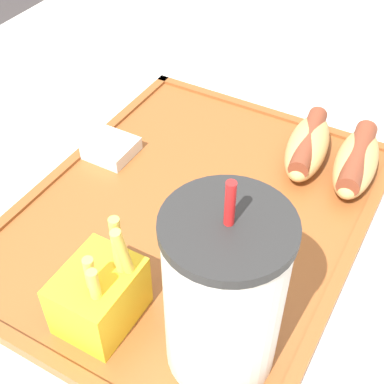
# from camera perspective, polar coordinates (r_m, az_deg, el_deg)

# --- Properties ---
(dining_table) EXTENTS (1.29, 1.04, 0.75)m
(dining_table) POSITION_cam_1_polar(r_m,az_deg,el_deg) (0.89, 1.71, -18.88)
(dining_table) COLOR beige
(dining_table) RESTS_ON ground_plane
(food_tray) EXTENTS (0.43, 0.34, 0.01)m
(food_tray) POSITION_cam_1_polar(r_m,az_deg,el_deg) (0.57, 0.00, -2.51)
(food_tray) COLOR brown
(food_tray) RESTS_ON dining_table
(soda_cup) EXTENTS (0.09, 0.09, 0.19)m
(soda_cup) POSITION_cam_1_polar(r_m,az_deg,el_deg) (0.41, 3.40, -10.93)
(soda_cup) COLOR silver
(soda_cup) RESTS_ON food_tray
(hot_dog_far) EXTENTS (0.13, 0.06, 0.04)m
(hot_dog_far) POSITION_cam_1_polar(r_m,az_deg,el_deg) (0.63, 17.13, 3.17)
(hot_dog_far) COLOR tan
(hot_dog_far) RESTS_ON food_tray
(hot_dog_near) EXTENTS (0.13, 0.06, 0.04)m
(hot_dog_near) POSITION_cam_1_polar(r_m,az_deg,el_deg) (0.63, 12.24, 4.86)
(hot_dog_near) COLOR tan
(hot_dog_near) RESTS_ON food_tray
(fries_carton) EXTENTS (0.07, 0.06, 0.11)m
(fries_carton) POSITION_cam_1_polar(r_m,az_deg,el_deg) (0.47, -9.73, -10.66)
(fries_carton) COLOR gold
(fries_carton) RESTS_ON food_tray
(sauce_cup_mayo) EXTENTS (0.05, 0.05, 0.02)m
(sauce_cup_mayo) POSITION_cam_1_polar(r_m,az_deg,el_deg) (0.64, -8.60, 4.69)
(sauce_cup_mayo) COLOR silver
(sauce_cup_mayo) RESTS_ON food_tray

